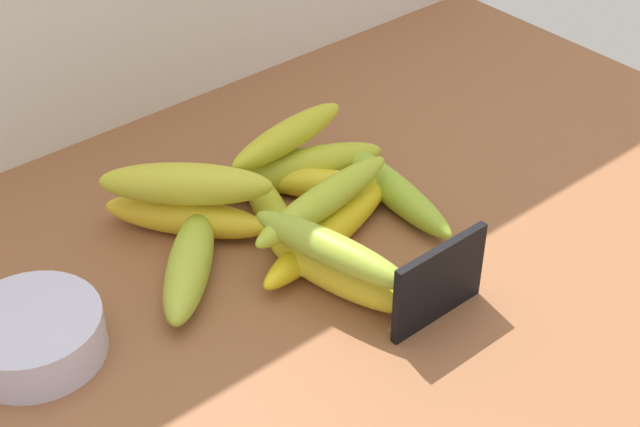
% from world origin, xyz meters
% --- Properties ---
extents(counter_top, '(1.10, 0.76, 0.03)m').
position_xyz_m(counter_top, '(0.00, 0.00, 0.01)').
color(counter_top, '#935A38').
rests_on(counter_top, ground).
extents(chalkboard_sign, '(0.11, 0.02, 0.08)m').
position_xyz_m(chalkboard_sign, '(-0.00, -0.10, 0.07)').
color(chalkboard_sign, black).
rests_on(chalkboard_sign, counter_top).
extents(fruit_bowl, '(0.13, 0.13, 0.04)m').
position_xyz_m(fruit_bowl, '(-0.31, 0.09, 0.05)').
color(fruit_bowl, silver).
rests_on(fruit_bowl, counter_top).
extents(banana_0, '(0.13, 0.14, 0.03)m').
position_xyz_m(banana_0, '(0.04, 0.11, 0.05)').
color(banana_0, yellow).
rests_on(banana_0, counter_top).
extents(banana_1, '(0.08, 0.18, 0.04)m').
position_xyz_m(banana_1, '(-0.04, -0.02, 0.05)').
color(banana_1, yellow).
rests_on(banana_1, counter_top).
extents(banana_2, '(0.14, 0.16, 0.04)m').
position_xyz_m(banana_2, '(-0.11, 0.15, 0.05)').
color(banana_2, yellow).
rests_on(banana_2, counter_top).
extents(banana_3, '(0.21, 0.09, 0.04)m').
position_xyz_m(banana_3, '(-0.01, 0.04, 0.05)').
color(banana_3, yellow).
rests_on(banana_3, counter_top).
extents(banana_4, '(0.06, 0.21, 0.04)m').
position_xyz_m(banana_4, '(0.09, 0.06, 0.05)').
color(banana_4, '#99BC33').
rests_on(banana_4, counter_top).
extents(banana_5, '(0.10, 0.20, 0.03)m').
position_xyz_m(banana_5, '(-0.03, 0.10, 0.05)').
color(banana_5, gold).
rests_on(banana_5, counter_top).
extents(banana_6, '(0.15, 0.15, 0.04)m').
position_xyz_m(banana_6, '(-0.15, 0.09, 0.05)').
color(banana_6, '#ABC239').
rests_on(banana_6, counter_top).
extents(banana_7, '(0.15, 0.11, 0.03)m').
position_xyz_m(banana_7, '(-0.01, 0.16, 0.05)').
color(banana_7, gold).
rests_on(banana_7, counter_top).
extents(banana_8, '(0.21, 0.11, 0.04)m').
position_xyz_m(banana_8, '(0.03, 0.15, 0.05)').
color(banana_8, gold).
rests_on(banana_8, counter_top).
extents(banana_9, '(0.07, 0.18, 0.03)m').
position_xyz_m(banana_9, '(-0.06, -0.02, 0.09)').
color(banana_9, '#9FBA38').
rests_on(banana_9, banana_1).
extents(banana_10, '(0.17, 0.06, 0.03)m').
position_xyz_m(banana_10, '(0.03, 0.16, 0.09)').
color(banana_10, gold).
rests_on(banana_10, banana_8).
extents(banana_11, '(0.16, 0.15, 0.04)m').
position_xyz_m(banana_11, '(-0.10, 0.15, 0.09)').
color(banana_11, gold).
rests_on(banana_11, banana_2).
extents(banana_12, '(0.20, 0.06, 0.03)m').
position_xyz_m(banana_12, '(-0.01, 0.05, 0.08)').
color(banana_12, '#ACC431').
rests_on(banana_12, banana_3).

